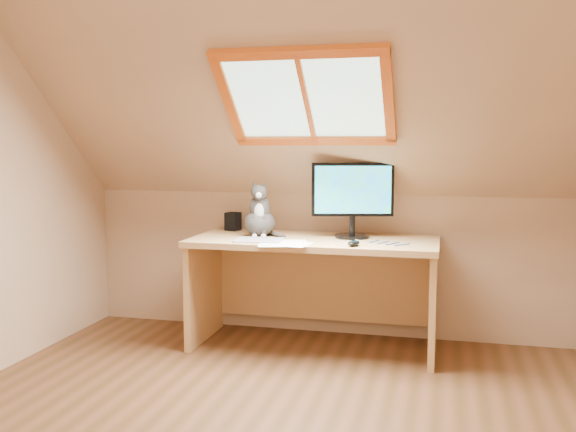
% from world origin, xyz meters
% --- Properties ---
extents(room_shell, '(3.52, 3.52, 2.41)m').
position_xyz_m(room_shell, '(0.00, -0.09, 1.43)').
color(room_shell, tan).
rests_on(room_shell, ground).
extents(desk, '(1.61, 0.70, 0.73)m').
position_xyz_m(desk, '(-0.02, 1.45, 0.51)').
color(desk, tan).
rests_on(desk, ground).
extents(monitor, '(0.53, 0.23, 0.50)m').
position_xyz_m(monitor, '(0.22, 1.47, 1.02)').
color(monitor, black).
rests_on(monitor, desk).
extents(cat, '(0.26, 0.29, 0.38)m').
position_xyz_m(cat, '(-0.40, 1.40, 0.87)').
color(cat, '#383432').
rests_on(cat, desk).
extents(desk_speaker, '(0.11, 0.11, 0.13)m').
position_xyz_m(desk_speaker, '(-0.67, 1.63, 0.80)').
color(desk_speaker, black).
rests_on(desk_speaker, desk).
extents(graphics_tablet, '(0.32, 0.24, 0.01)m').
position_xyz_m(graphics_tablet, '(-0.33, 1.18, 0.74)').
color(graphics_tablet, '#B2B2B7').
rests_on(graphics_tablet, desk).
extents(mouse, '(0.09, 0.12, 0.04)m').
position_xyz_m(mouse, '(0.28, 1.13, 0.75)').
color(mouse, black).
rests_on(mouse, desk).
extents(papers, '(0.35, 0.30, 0.01)m').
position_xyz_m(papers, '(-0.10, 1.12, 0.74)').
color(papers, white).
rests_on(papers, desk).
extents(cables, '(0.51, 0.26, 0.01)m').
position_xyz_m(cables, '(0.38, 1.26, 0.74)').
color(cables, silver).
rests_on(cables, desk).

